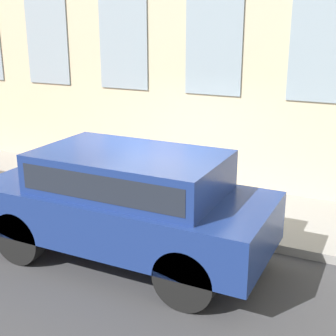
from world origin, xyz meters
TOP-DOWN VIEW (x-y plane):
  - ground_plane at (0.00, 0.00)m, footprint 80.00×80.00m
  - sidewalk at (1.17, 0.00)m, footprint 2.33×60.00m
  - fire_hydrant at (0.36, -0.17)m, footprint 0.32×0.44m
  - person at (0.48, 0.33)m, footprint 0.28×0.19m
  - parked_truck_navy_near at (-1.18, -0.02)m, footprint 1.85×4.39m

SIDE VIEW (x-z plane):
  - ground_plane at x=0.00m, z-range 0.00..0.00m
  - sidewalk at x=1.17m, z-range 0.00..0.14m
  - fire_hydrant at x=0.36m, z-range 0.15..0.90m
  - person at x=0.48m, z-range 0.26..1.43m
  - parked_truck_navy_near at x=-1.18m, z-range 0.15..1.85m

